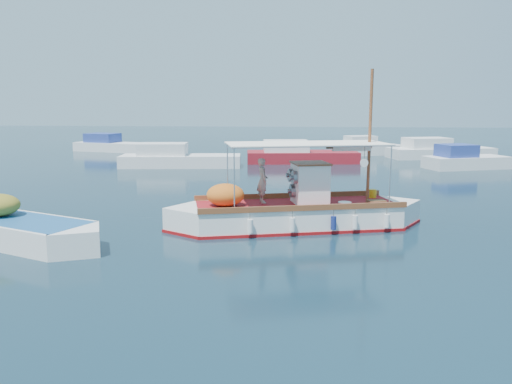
{
  "coord_description": "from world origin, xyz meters",
  "views": [
    {
      "loc": [
        0.35,
        -15.97,
        4.13
      ],
      "look_at": [
        -1.21,
        0.0,
        1.32
      ],
      "focal_mm": 35.0,
      "sensor_mm": 36.0,
      "label": 1
    }
  ],
  "objects": [
    {
      "name": "bg_boat_far_w",
      "position": [
        -17.06,
        27.45,
        0.49
      ],
      "size": [
        7.26,
        4.0,
        1.8
      ],
      "rotation": [
        0.0,
        0.0,
        -0.26
      ],
      "color": "silver",
      "rests_on": "ground"
    },
    {
      "name": "bg_boat_far_n",
      "position": [
        5.59,
        26.39,
        0.49
      ],
      "size": [
        6.08,
        3.98,
        1.8
      ],
      "rotation": [
        0.0,
        0.0,
        0.38
      ],
      "color": "silver",
      "rests_on": "ground"
    },
    {
      "name": "dinghy",
      "position": [
        -8.34,
        -2.05,
        0.34
      ],
      "size": [
        6.25,
        3.57,
        1.64
      ],
      "rotation": [
        0.0,
        0.0,
        -0.38
      ],
      "color": "white",
      "rests_on": "ground"
    },
    {
      "name": "bg_boat_n",
      "position": [
        -0.06,
        20.27,
        0.49
      ],
      "size": [
        8.24,
        3.73,
        1.8
      ],
      "rotation": [
        0.0,
        0.0,
        0.12
      ],
      "color": "maroon",
      "rests_on": "ground"
    },
    {
      "name": "ground",
      "position": [
        0.0,
        0.0,
        0.0
      ],
      "size": [
        160.0,
        160.0,
        0.0
      ],
      "primitive_type": "plane",
      "color": "black",
      "rests_on": "ground"
    },
    {
      "name": "fishing_caique",
      "position": [
        0.06,
        0.71,
        0.48
      ],
      "size": [
        8.71,
        4.04,
        5.5
      ],
      "rotation": [
        0.0,
        0.0,
        0.26
      ],
      "color": "white",
      "rests_on": "ground"
    },
    {
      "name": "bg_boat_e",
      "position": [
        10.79,
        24.45,
        0.49
      ],
      "size": [
        8.57,
        4.68,
        1.8
      ],
      "rotation": [
        0.0,
        0.0,
        0.27
      ],
      "color": "silver",
      "rests_on": "ground"
    },
    {
      "name": "bg_boat_nw",
      "position": [
        -8.2,
        16.82,
        0.49
      ],
      "size": [
        8.22,
        3.32,
        1.8
      ],
      "rotation": [
        0.0,
        0.0,
        0.12
      ],
      "color": "silver",
      "rests_on": "ground"
    },
    {
      "name": "bg_boat_ne",
      "position": [
        10.79,
        17.75,
        0.49
      ],
      "size": [
        5.77,
        3.86,
        1.8
      ],
      "rotation": [
        0.0,
        0.0,
        0.34
      ],
      "color": "silver",
      "rests_on": "ground"
    }
  ]
}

